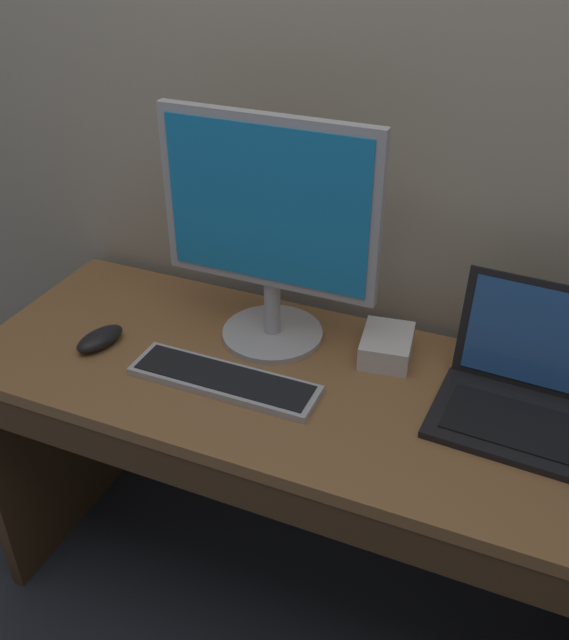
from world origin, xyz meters
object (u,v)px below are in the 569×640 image
at_px(wired_keyboard, 224,380).
at_px(computer_mouse, 100,339).
at_px(external_monitor, 269,227).
at_px(external_drive_box, 387,346).
at_px(laptop_black, 533,397).

relative_size(wired_keyboard, computer_mouse, 3.34).
xyz_separation_m(external_monitor, external_drive_box, (0.26, 0.04, -0.26)).
bearing_deg(external_drive_box, external_monitor, -172.12).
distance_m(laptop_black, computer_mouse, 0.94).
distance_m(laptop_black, wired_keyboard, 0.62).
bearing_deg(external_monitor, laptop_black, -4.92).
bearing_deg(wired_keyboard, external_monitor, 83.53).
distance_m(laptop_black, external_drive_box, 0.33).
xyz_separation_m(laptop_black, external_monitor, (-0.58, 0.05, 0.24)).
distance_m(wired_keyboard, computer_mouse, 0.32).
height_order(wired_keyboard, computer_mouse, computer_mouse).
bearing_deg(wired_keyboard, computer_mouse, 177.29).
distance_m(external_monitor, computer_mouse, 0.47).
distance_m(external_monitor, external_drive_box, 0.37).
bearing_deg(laptop_black, external_monitor, 175.08).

